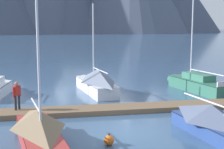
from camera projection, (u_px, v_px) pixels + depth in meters
ground_plane at (126, 132)px, 16.34m from camera, size 700.00×700.00×0.00m
dock at (116, 109)px, 20.25m from camera, size 20.88×3.20×0.30m
sailboat_second_berth at (40, 134)px, 13.74m from camera, size 2.99×6.84×6.74m
sailboat_mid_dock_port at (95, 81)px, 25.86m from camera, size 3.24×7.46×6.93m
sailboat_mid_dock_starboard at (219, 124)px, 15.34m from camera, size 3.17×6.84×7.91m
sailboat_far_berth at (196, 83)px, 26.62m from camera, size 3.54×7.32×7.94m
person_on_dock at (17, 94)px, 19.37m from camera, size 0.41×0.47×1.69m
mooring_buoy_inner_mooring at (109, 140)px, 14.56m from camera, size 0.46×0.46×0.54m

